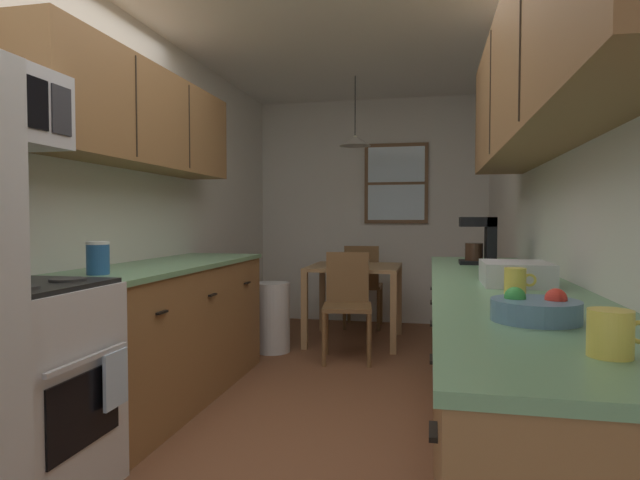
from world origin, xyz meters
name	(u,v)px	position (x,y,z in m)	size (l,w,h in m)	color
ground_plane	(327,395)	(0.00, 1.00, 0.00)	(12.00, 12.00, 0.00)	brown
wall_left	(143,207)	(-1.35, 1.00, 1.27)	(0.10, 9.00, 2.55)	silver
wall_right	(543,205)	(1.35, 1.00, 1.27)	(0.10, 9.00, 2.55)	silver
wall_back	(371,211)	(0.00, 3.65, 1.27)	(4.40, 0.10, 2.55)	silver
ceiling_slab	(327,5)	(0.00, 1.00, 2.59)	(4.40, 9.00, 0.08)	white
stove_range	(16,392)	(-0.99, -0.61, 0.47)	(0.66, 0.63, 1.10)	silver
counter_left	(169,331)	(-1.00, 0.70, 0.45)	(0.64, 1.97, 0.90)	olive
upper_cabinets_left	(142,119)	(-1.14, 0.65, 1.83)	(0.33, 2.05, 0.63)	olive
counter_right	(502,381)	(1.00, 0.04, 0.45)	(0.64, 3.22, 0.90)	olive
upper_cabinets_right	(542,65)	(1.14, -0.01, 1.85)	(0.33, 2.90, 0.70)	olive
dining_table	(355,277)	(-0.04, 2.58, 0.62)	(0.86, 0.86, 0.74)	#A87F51
dining_chair_near	(347,300)	(-0.01, 1.94, 0.50)	(0.45, 0.45, 0.90)	brown
dining_chair_far	(363,282)	(-0.05, 3.22, 0.50)	(0.41, 0.41, 0.90)	brown
pendant_light	(355,140)	(-0.04, 2.58, 1.94)	(0.30, 0.30, 0.66)	black
back_window	(396,183)	(0.29, 3.58, 1.59)	(0.71, 0.05, 0.90)	brown
trash_bin	(273,317)	(-0.70, 2.04, 0.31)	(0.31, 0.31, 0.62)	silver
storage_canister	(98,258)	(-1.00, -0.04, 0.99)	(0.12, 0.12, 0.17)	#265999
dish_towel	(116,379)	(-0.64, -0.45, 0.50)	(0.02, 0.16, 0.24)	silver
coffee_maker	(482,240)	(1.00, 1.01, 1.06)	(0.22, 0.18, 0.30)	black
mug_by_coffeemaker	(611,333)	(1.05, -1.27, 0.95)	(0.13, 0.09, 0.10)	#E5CC4C
mug_spare	(516,281)	(0.99, -0.35, 0.95)	(0.12, 0.08, 0.10)	#E5CC4C
fruit_bowl	(535,308)	(0.97, -0.90, 0.94)	(0.24, 0.24, 0.09)	#597F9E
dish_rack	(516,273)	(1.04, -0.05, 0.95)	(0.28, 0.34, 0.10)	silver
table_serving_bowl	(360,263)	(0.02, 2.55, 0.77)	(0.17, 0.17, 0.06)	#4C7299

